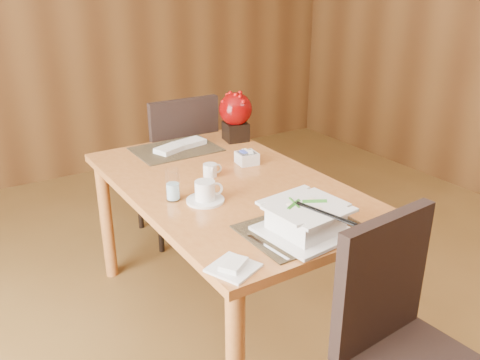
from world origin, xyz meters
TOP-DOWN VIEW (x-y plane):
  - back_wall at (0.00, 3.00)m, footprint 5.00×0.02m
  - dining_table at (0.00, 0.60)m, footprint 0.90×1.50m
  - placemat_near at (0.00, 0.05)m, footprint 0.45×0.33m
  - placemat_far at (0.00, 1.15)m, footprint 0.45×0.33m
  - soup_setting at (-0.01, 0.01)m, footprint 0.33×0.33m
  - coffee_cup at (-0.19, 0.47)m, footprint 0.16×0.16m
  - water_glass at (-0.30, 0.56)m, footprint 0.08×0.08m
  - creamer_jug at (-0.03, 0.71)m, footprint 0.10×0.10m
  - sugar_caddy at (0.21, 0.76)m, footprint 0.11×0.11m
  - berry_decor at (0.37, 1.12)m, footprint 0.19×0.19m
  - napkins_far at (0.04, 1.15)m, footprint 0.33×0.18m
  - bread_plate at (-0.37, -0.05)m, footprint 0.19×0.19m
  - near_chair at (0.06, -0.44)m, footprint 0.47×0.47m
  - far_chair at (0.16, 1.47)m, footprint 0.47×0.47m

SIDE VIEW (x-z plane):
  - near_chair at x=0.06m, z-range 0.06..1.01m
  - far_chair at x=0.16m, z-range 0.06..1.03m
  - dining_table at x=0.00m, z-range 0.28..1.03m
  - placemat_near at x=0.00m, z-range 0.75..0.76m
  - placemat_far at x=0.00m, z-range 0.75..0.76m
  - bread_plate at x=-0.37m, z-range 0.75..0.76m
  - napkins_far at x=0.04m, z-range 0.76..0.78m
  - sugar_caddy at x=0.21m, z-range 0.75..0.81m
  - creamer_jug at x=-0.03m, z-range 0.75..0.81m
  - coffee_cup at x=-0.19m, z-range 0.74..0.84m
  - soup_setting at x=-0.01m, z-range 0.75..0.87m
  - water_glass at x=-0.30m, z-range 0.75..0.89m
  - berry_decor at x=0.37m, z-range 0.77..1.05m
  - back_wall at x=0.00m, z-range 0.00..2.80m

